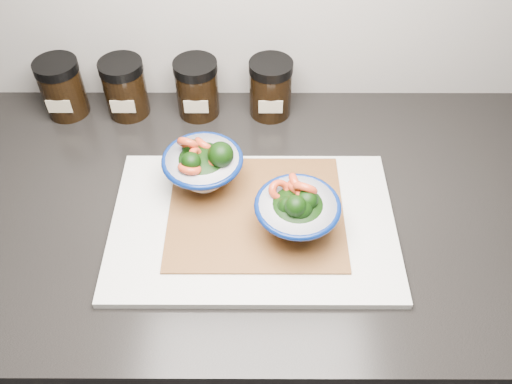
{
  "coord_description": "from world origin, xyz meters",
  "views": [
    {
      "loc": [
        0.13,
        0.86,
        1.58
      ],
      "look_at": [
        0.13,
        1.42,
        0.96
      ],
      "focal_mm": 38.0,
      "sensor_mm": 36.0,
      "label": 1
    }
  ],
  "objects_px": {
    "bowl_right": "(297,211)",
    "spice_jar_d": "(270,88)",
    "spice_jar_b": "(125,88)",
    "spice_jar_c": "(197,88)",
    "cutting_board": "(253,224)",
    "bowl_left": "(203,166)",
    "spice_jar_a": "(62,88)"
  },
  "relations": [
    {
      "from": "bowl_right",
      "to": "cutting_board",
      "type": "bearing_deg",
      "value": 165.51
    },
    {
      "from": "spice_jar_d",
      "to": "bowl_left",
      "type": "bearing_deg",
      "value": -118.28
    },
    {
      "from": "bowl_right",
      "to": "spice_jar_d",
      "type": "relative_size",
      "value": 1.16
    },
    {
      "from": "bowl_right",
      "to": "bowl_left",
      "type": "bearing_deg",
      "value": 146.96
    },
    {
      "from": "cutting_board",
      "to": "spice_jar_d",
      "type": "bearing_deg",
      "value": 83.83
    },
    {
      "from": "spice_jar_b",
      "to": "spice_jar_d",
      "type": "relative_size",
      "value": 1.0
    },
    {
      "from": "spice_jar_b",
      "to": "spice_jar_c",
      "type": "bearing_deg",
      "value": 0.0
    },
    {
      "from": "spice_jar_a",
      "to": "spice_jar_d",
      "type": "bearing_deg",
      "value": 0.0
    },
    {
      "from": "cutting_board",
      "to": "spice_jar_c",
      "type": "relative_size",
      "value": 3.98
    },
    {
      "from": "bowl_left",
      "to": "bowl_right",
      "type": "relative_size",
      "value": 1.01
    },
    {
      "from": "bowl_left",
      "to": "bowl_right",
      "type": "xyz_separation_m",
      "value": [
        0.15,
        -0.1,
        -0.0
      ]
    },
    {
      "from": "bowl_right",
      "to": "spice_jar_c",
      "type": "height_order",
      "value": "bowl_right"
    },
    {
      "from": "spice_jar_b",
      "to": "cutting_board",
      "type": "bearing_deg",
      "value": -49.8
    },
    {
      "from": "spice_jar_a",
      "to": "cutting_board",
      "type": "bearing_deg",
      "value": -38.52
    },
    {
      "from": "bowl_left",
      "to": "cutting_board",
      "type": "bearing_deg",
      "value": -44.15
    },
    {
      "from": "spice_jar_d",
      "to": "spice_jar_b",
      "type": "bearing_deg",
      "value": 180.0
    },
    {
      "from": "spice_jar_c",
      "to": "bowl_right",
      "type": "bearing_deg",
      "value": -60.37
    },
    {
      "from": "bowl_left",
      "to": "spice_jar_b",
      "type": "height_order",
      "value": "bowl_left"
    },
    {
      "from": "bowl_right",
      "to": "spice_jar_b",
      "type": "distance_m",
      "value": 0.44
    },
    {
      "from": "spice_jar_b",
      "to": "spice_jar_d",
      "type": "height_order",
      "value": "same"
    },
    {
      "from": "bowl_right",
      "to": "spice_jar_c",
      "type": "bearing_deg",
      "value": 119.63
    },
    {
      "from": "bowl_left",
      "to": "spice_jar_a",
      "type": "bearing_deg",
      "value": 143.3
    },
    {
      "from": "spice_jar_c",
      "to": "spice_jar_d",
      "type": "bearing_deg",
      "value": 0.0
    },
    {
      "from": "bowl_right",
      "to": "spice_jar_a",
      "type": "bearing_deg",
      "value": 144.53
    },
    {
      "from": "cutting_board",
      "to": "bowl_right",
      "type": "distance_m",
      "value": 0.09
    },
    {
      "from": "spice_jar_c",
      "to": "spice_jar_d",
      "type": "distance_m",
      "value": 0.14
    },
    {
      "from": "bowl_left",
      "to": "spice_jar_c",
      "type": "height_order",
      "value": "bowl_left"
    },
    {
      "from": "spice_jar_b",
      "to": "bowl_right",
      "type": "bearing_deg",
      "value": -44.57
    },
    {
      "from": "spice_jar_a",
      "to": "spice_jar_c",
      "type": "xyz_separation_m",
      "value": [
        0.25,
        0.0,
        0.0
      ]
    },
    {
      "from": "cutting_board",
      "to": "spice_jar_b",
      "type": "bearing_deg",
      "value": 130.2
    },
    {
      "from": "cutting_board",
      "to": "spice_jar_a",
      "type": "bearing_deg",
      "value": 141.48
    },
    {
      "from": "bowl_left",
      "to": "spice_jar_b",
      "type": "relative_size",
      "value": 1.17
    }
  ]
}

